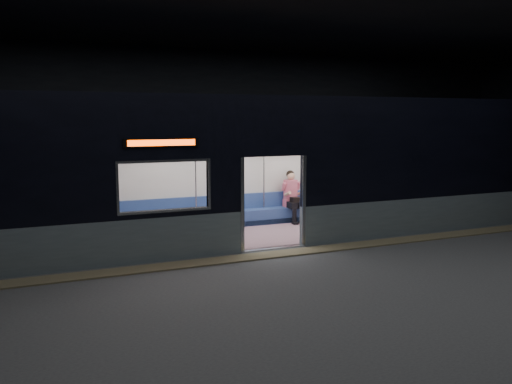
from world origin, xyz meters
TOP-DOWN VIEW (x-y plane):
  - station_floor at (0.00, 0.00)m, footprint 24.00×14.00m
  - station_envelope at (0.00, 0.00)m, footprint 24.00×14.00m
  - tactile_strip at (0.00, 0.55)m, footprint 22.80×0.50m
  - metro_car at (-0.00, 2.54)m, footprint 18.00×3.04m
  - passenger at (1.75, 3.55)m, footprint 0.41×0.71m
  - handbag at (1.76, 3.31)m, footprint 0.32×0.30m
  - transit_map at (2.81, 3.85)m, footprint 0.91×0.03m

SIDE VIEW (x-z plane):
  - station_floor at x=0.00m, z-range -0.01..0.00m
  - tactile_strip at x=0.00m, z-range 0.00..0.03m
  - handbag at x=1.76m, z-range 0.61..0.75m
  - passenger at x=1.75m, z-range 0.11..1.51m
  - transit_map at x=2.81m, z-range 1.15..1.74m
  - metro_car at x=0.00m, z-range 0.17..3.52m
  - station_envelope at x=0.00m, z-range 1.16..6.16m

